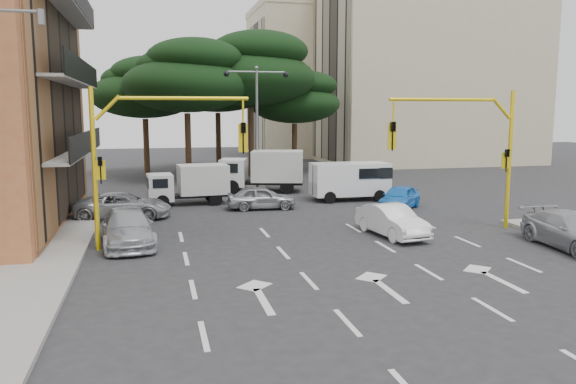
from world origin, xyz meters
name	(u,v)px	position (x,y,z in m)	size (l,w,h in m)	color
ground	(335,250)	(0.00, 0.00, 0.00)	(120.00, 120.00, 0.00)	#28282B
median_strip	(257,189)	(0.00, 16.00, 0.07)	(1.40, 6.00, 0.15)	gray
apartment_beige_near	(427,67)	(19.95, 32.00, 9.35)	(20.20, 12.15, 18.70)	#C4B693
apartment_beige_far	(323,82)	(12.95, 44.00, 8.35)	(16.20, 12.15, 16.70)	#C4B693
pine_left_near	(187,76)	(-3.94, 21.96, 7.60)	(9.15, 9.15, 10.23)	#382616
pine_center	(251,69)	(1.06, 23.96, 8.30)	(9.98, 9.98, 11.16)	#382616
pine_left_far	(145,87)	(-6.94, 25.96, 6.91)	(8.32, 8.32, 9.30)	#382616
pine_right	(295,97)	(5.06, 25.96, 6.22)	(7.49, 7.49, 8.37)	#382616
pine_back	(218,81)	(-0.94, 28.96, 7.60)	(9.15, 9.15, 10.23)	#382616
signal_mast_right	(474,140)	(6.80, 1.99, 3.88)	(5.79, 0.37, 6.00)	yellow
signal_mast_left	(144,145)	(-6.80, 1.99, 3.88)	(5.79, 0.37, 6.00)	yellow
street_lamp_center	(257,106)	(0.00, 16.00, 5.43)	(4.16, 0.36, 7.77)	slate
car_white_hatch	(392,221)	(3.00, 1.66, 0.65)	(1.37, 3.92, 1.29)	white
car_blue_compact	(399,197)	(6.00, 7.46, 0.63)	(1.48, 3.68, 1.25)	blue
car_silver_wagon	(128,228)	(-7.55, 2.61, 0.68)	(1.90, 4.67, 1.36)	#AEB1B7
car_silver_cross_a	(123,206)	(-7.98, 8.15, 0.63)	(2.08, 4.52, 1.25)	#A1A5A9
car_silver_cross_b	(261,198)	(-1.05, 9.20, 0.61)	(1.45, 3.60, 1.23)	#989AA0
car_silver_parked	(572,231)	(8.70, -1.93, 0.68)	(1.90, 4.67, 1.35)	#A7A8AF
van_white	(350,181)	(4.51, 11.00, 1.10)	(1.99, 4.41, 2.20)	white
box_truck_a	(189,185)	(-4.66, 11.60, 1.09)	(1.87, 4.44, 2.19)	silver
box_truck_b	(262,171)	(0.24, 15.50, 1.31)	(2.24, 5.33, 2.62)	white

